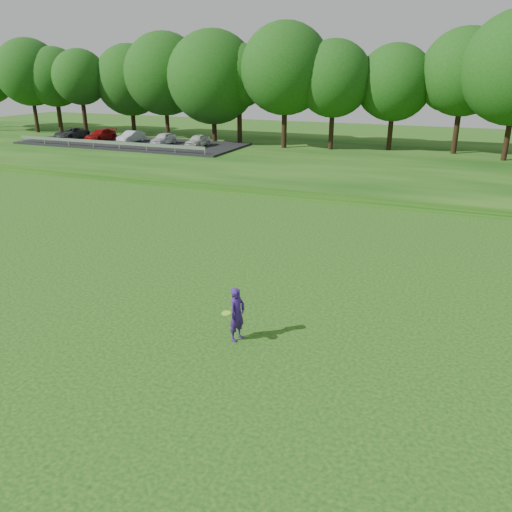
% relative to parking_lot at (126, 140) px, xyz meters
% --- Properties ---
extents(ground, '(140.00, 140.00, 0.00)m').
position_rel_parking_lot_xyz_m(ground, '(24.56, -32.81, -1.03)').
color(ground, '#0D420C').
rests_on(ground, ground).
extents(berm, '(130.00, 30.00, 0.60)m').
position_rel_parking_lot_xyz_m(berm, '(24.56, 1.19, -0.73)').
color(berm, '#0D420C').
rests_on(berm, ground).
extents(walking_path, '(130.00, 1.60, 0.04)m').
position_rel_parking_lot_xyz_m(walking_path, '(24.56, -12.81, -1.01)').
color(walking_path, gray).
rests_on(walking_path, ground).
extents(treeline, '(104.00, 7.00, 15.00)m').
position_rel_parking_lot_xyz_m(treeline, '(24.56, 5.19, 7.07)').
color(treeline, '#144510').
rests_on(treeline, berm).
extents(parking_lot, '(24.00, 9.00, 1.38)m').
position_rel_parking_lot_xyz_m(parking_lot, '(0.00, 0.00, 0.00)').
color(parking_lot, black).
rests_on(parking_lot, berm).
extents(woman, '(0.56, 1.01, 1.76)m').
position_rel_parking_lot_xyz_m(woman, '(27.41, -32.00, -0.15)').
color(woman, navy).
rests_on(woman, ground).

